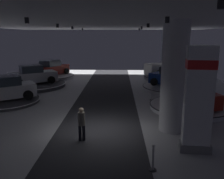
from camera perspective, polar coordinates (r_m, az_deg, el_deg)
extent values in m
cube|color=#B2B2B7|center=(12.70, -3.01, -9.59)|extent=(24.00, 44.00, 0.05)
cube|color=#2D2D33|center=(12.68, -3.01, -9.47)|extent=(4.40, 44.00, 0.01)
cube|color=silver|center=(11.77, -3.33, 16.39)|extent=(24.00, 44.00, 0.10)
cylinder|color=black|center=(9.91, -19.41, 15.09)|extent=(0.16, 0.16, 0.22)
cylinder|color=black|center=(14.82, -12.72, 14.46)|extent=(0.16, 0.16, 0.22)
cylinder|color=black|center=(19.22, -9.35, 14.13)|extent=(0.16, 0.16, 0.22)
cylinder|color=black|center=(24.10, -6.96, 13.88)|extent=(0.16, 0.16, 0.22)
cylinder|color=black|center=(4.62, 24.58, 18.22)|extent=(0.16, 0.16, 0.22)
cylinder|color=black|center=(9.22, 12.88, 15.70)|extent=(0.16, 0.16, 0.22)
cylinder|color=black|center=(14.37, 8.51, 14.69)|extent=(0.16, 0.16, 0.22)
cylinder|color=black|center=(18.95, 6.99, 14.22)|extent=(0.16, 0.16, 0.22)
cylinder|color=black|center=(24.17, 6.42, 13.89)|extent=(0.16, 0.16, 0.22)
cylinder|color=silver|center=(12.31, 14.39, 2.77)|extent=(1.27, 1.27, 5.50)
cube|color=slate|center=(11.06, 18.85, -12.67)|extent=(1.33, 0.78, 0.35)
cube|color=white|center=(10.34, 19.72, -1.54)|extent=(1.15, 0.67, 4.06)
cube|color=red|center=(10.11, 20.27, 5.61)|extent=(1.18, 0.70, 0.36)
cylinder|color=#B7B7BC|center=(22.37, 14.26, 0.39)|extent=(5.39, 5.39, 0.34)
cylinder|color=black|center=(22.34, 14.28, 0.73)|extent=(5.50, 5.50, 0.05)
cube|color=navy|center=(22.22, 14.37, 2.35)|extent=(4.39, 4.06, 0.90)
cube|color=#2D3842|center=(22.17, 14.13, 4.30)|extent=(2.46, 2.41, 0.70)
cylinder|color=black|center=(22.59, 18.71, 1.54)|extent=(0.66, 0.60, 0.68)
cylinder|color=black|center=(20.78, 16.58, 0.76)|extent=(0.66, 0.60, 0.68)
cylinder|color=black|center=(23.79, 12.37, 2.45)|extent=(0.66, 0.60, 0.68)
cylinder|color=black|center=(22.08, 9.86, 1.78)|extent=(0.66, 0.60, 0.68)
sphere|color=white|center=(21.83, 19.79, 2.11)|extent=(0.18, 0.18, 0.18)
sphere|color=white|center=(20.92, 18.79, 1.75)|extent=(0.18, 0.18, 0.18)
cylinder|color=silver|center=(16.81, 17.78, -3.91)|extent=(5.12, 5.12, 0.32)
cylinder|color=black|center=(16.77, 17.81, -3.49)|extent=(5.22, 5.22, 0.05)
cube|color=maroon|center=(16.61, 17.96, -1.36)|extent=(2.86, 4.53, 0.90)
cube|color=#2D3842|center=(16.33, 18.41, 1.06)|extent=(2.01, 2.25, 0.70)
cylinder|color=black|center=(17.40, 12.64, -1.34)|extent=(0.39, 0.71, 0.68)
cylinder|color=black|center=(18.37, 18.23, -0.94)|extent=(0.39, 0.71, 0.68)
cylinder|color=black|center=(15.00, 17.49, -3.89)|extent=(0.39, 0.71, 0.68)
cylinder|color=black|center=(16.11, 23.58, -3.24)|extent=(0.39, 0.71, 0.68)
sphere|color=white|center=(18.09, 13.25, 0.40)|extent=(0.18, 0.18, 0.18)
sphere|color=white|center=(18.56, 15.97, 0.56)|extent=(0.18, 0.18, 0.18)
cylinder|color=#B7B7BC|center=(27.83, 13.34, 2.83)|extent=(5.57, 5.57, 0.36)
cylinder|color=black|center=(27.81, 13.36, 3.13)|extent=(5.68, 5.68, 0.05)
cube|color=silver|center=(27.69, 13.44, 4.72)|extent=(5.69, 3.62, 1.20)
cube|color=silver|center=(28.45, 16.55, 6.88)|extent=(2.20, 2.33, 1.00)
cube|color=#28333D|center=(28.18, 15.67, 6.88)|extent=(0.61, 1.69, 0.75)
cylinder|color=black|center=(29.68, 15.42, 4.48)|extent=(0.89, 0.52, 0.84)
cylinder|color=black|center=(27.72, 17.94, 3.77)|extent=(0.89, 0.52, 0.84)
cylinder|color=black|center=(27.93, 8.89, 4.30)|extent=(0.89, 0.52, 0.84)
cylinder|color=black|center=(25.84, 11.09, 3.54)|extent=(0.89, 0.52, 0.84)
cylinder|color=#333338|center=(24.13, -17.92, 1.05)|extent=(5.86, 5.86, 0.34)
cylinder|color=white|center=(24.10, -17.95, 1.38)|extent=(5.98, 5.98, 0.05)
cube|color=silver|center=(23.99, -18.05, 2.87)|extent=(4.51, 3.77, 0.90)
cube|color=#2D3842|center=(23.85, -18.52, 4.61)|extent=(2.44, 2.33, 0.70)
cylinder|color=black|center=(25.33, -15.37, 2.92)|extent=(0.69, 0.55, 0.68)
cylinder|color=black|center=(23.43, -14.06, 2.23)|extent=(0.69, 0.55, 0.68)
cylinder|color=black|center=(24.75, -21.75, 2.24)|extent=(0.69, 0.55, 0.68)
cylinder|color=black|center=(22.80, -20.93, 1.48)|extent=(0.69, 0.55, 0.68)
sphere|color=white|center=(24.96, -13.72, 3.76)|extent=(0.18, 0.18, 0.18)
sphere|color=white|center=(24.03, -13.02, 3.46)|extent=(0.18, 0.18, 0.18)
cylinder|color=#333338|center=(19.19, -23.86, -2.50)|extent=(4.80, 4.80, 0.24)
cylinder|color=white|center=(19.17, -23.88, -2.24)|extent=(4.90, 4.90, 0.05)
cube|color=silver|center=(19.02, -24.05, -0.38)|extent=(4.49, 3.83, 0.90)
cube|color=#2D3842|center=(18.90, -23.81, 1.88)|extent=(2.45, 2.35, 0.70)
cylinder|color=black|center=(18.37, -19.11, -1.27)|extent=(0.69, 0.56, 0.68)
cylinder|color=black|center=(20.27, -20.43, -0.10)|extent=(0.69, 0.56, 0.68)
cylinder|color=#B7B7BC|center=(28.32, -13.96, 2.95)|extent=(4.83, 4.83, 0.34)
cylinder|color=black|center=(28.30, -13.98, 3.23)|extent=(4.93, 4.93, 0.05)
cube|color=maroon|center=(28.21, -14.05, 4.51)|extent=(3.48, 4.56, 0.90)
cube|color=#2D3842|center=(28.00, -14.34, 5.98)|extent=(2.24, 2.40, 0.70)
cylinder|color=black|center=(29.96, -13.63, 4.47)|extent=(0.50, 0.71, 0.68)
cylinder|color=black|center=(28.68, -10.62, 4.26)|extent=(0.50, 0.71, 0.68)
cylinder|color=black|center=(27.91, -17.51, 3.66)|extent=(0.50, 0.71, 0.68)
cylinder|color=black|center=(26.53, -14.46, 3.40)|extent=(0.50, 0.71, 0.68)
sphere|color=white|center=(30.05, -12.14, 5.31)|extent=(0.18, 0.18, 0.18)
sphere|color=white|center=(29.42, -10.66, 5.22)|extent=(0.18, 0.18, 0.18)
cylinder|color=black|center=(11.43, -7.56, -9.99)|extent=(0.14, 0.14, 0.80)
cylinder|color=black|center=(11.44, -6.67, -9.95)|extent=(0.14, 0.14, 0.80)
cylinder|color=#6B665B|center=(11.20, -7.20, -6.85)|extent=(0.32, 0.32, 0.62)
sphere|color=beige|center=(11.06, -7.26, -4.80)|extent=(0.22, 0.22, 0.22)
cylinder|color=#333338|center=(9.35, 9.54, -18.16)|extent=(0.28, 0.28, 0.04)
cylinder|color=#B2B2B7|center=(9.12, 9.65, -15.68)|extent=(0.07, 0.07, 0.96)
sphere|color=#B2B2B7|center=(8.90, 9.76, -12.96)|extent=(0.10, 0.10, 0.10)
cylinder|color=#333338|center=(18.46, 9.29, -2.44)|extent=(0.28, 0.28, 0.04)
cylinder|color=#B2B2B7|center=(18.34, 9.35, -1.05)|extent=(0.07, 0.07, 0.96)
sphere|color=#B2B2B7|center=(18.24, 9.40, 0.41)|extent=(0.10, 0.10, 0.10)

